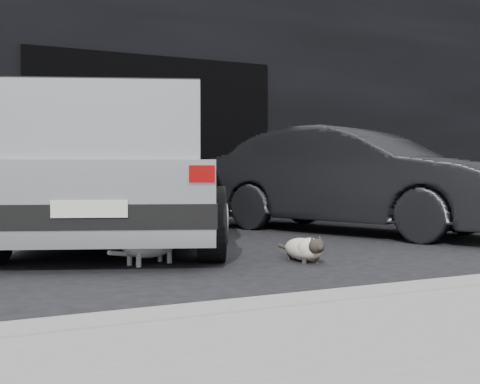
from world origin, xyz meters
name	(u,v)px	position (x,y,z in m)	size (l,w,h in m)	color
ground	(180,254)	(0.00, 0.00, 0.00)	(80.00, 80.00, 0.00)	black
building_facade	(123,80)	(1.00, 6.00, 2.50)	(34.00, 4.00, 5.00)	black
garage_opening	(155,138)	(1.00, 3.99, 1.30)	(4.00, 0.10, 2.60)	black
curb	(480,289)	(1.00, -2.60, 0.06)	(18.00, 0.25, 0.12)	gray
silver_hatchback	(121,164)	(-0.27, 1.09, 0.85)	(3.26, 4.62, 1.56)	#AFB1B4
second_car	(356,180)	(2.69, 0.97, 0.66)	(1.40, 4.01, 1.32)	black
cat_siamese	(305,249)	(0.81, -0.89, 0.11)	(0.27, 0.72, 0.25)	beige
cat_white	(153,243)	(-0.39, -0.44, 0.18)	(0.73, 0.41, 0.36)	white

